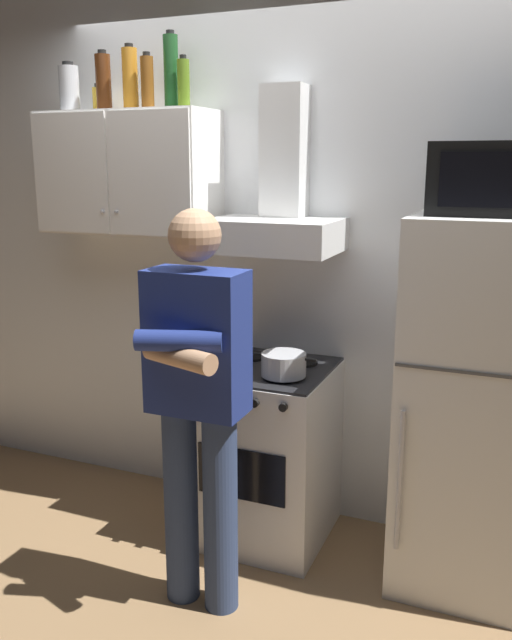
{
  "coord_description": "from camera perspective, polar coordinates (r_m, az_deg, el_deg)",
  "views": [
    {
      "loc": [
        1.06,
        -2.54,
        1.8
      ],
      "look_at": [
        0.0,
        0.0,
        1.15
      ],
      "focal_mm": 37.38,
      "sensor_mm": 36.0,
      "label": 1
    }
  ],
  "objects": [
    {
      "name": "ground_plane",
      "position": [
        3.29,
        0.0,
        -19.89
      ],
      "size": [
        7.0,
        7.0,
        0.0
      ],
      "primitive_type": "plane",
      "color": "olive"
    },
    {
      "name": "back_wall_tiled",
      "position": [
        3.34,
        3.97,
        5.54
      ],
      "size": [
        4.8,
        0.1,
        2.7
      ],
      "primitive_type": "cube",
      "color": "white",
      "rests_on": "ground_plane"
    },
    {
      "name": "upper_cabinet",
      "position": [
        3.48,
        -10.86,
        12.25
      ],
      "size": [
        0.9,
        0.37,
        0.6
      ],
      "color": "white"
    },
    {
      "name": "stove_oven",
      "position": [
        3.3,
        0.88,
        -11.19
      ],
      "size": [
        0.6,
        0.62,
        0.87
      ],
      "color": "white",
      "rests_on": "ground_plane"
    },
    {
      "name": "range_hood",
      "position": [
        3.12,
        1.83,
        9.58
      ],
      "size": [
        0.6,
        0.44,
        0.75
      ],
      "color": "white"
    },
    {
      "name": "refrigerator",
      "position": [
        2.97,
        18.34,
        -7.11
      ],
      "size": [
        0.6,
        0.62,
        1.6
      ],
      "color": "white",
      "rests_on": "ground_plane"
    },
    {
      "name": "microwave",
      "position": [
        2.81,
        19.79,
        11.31
      ],
      "size": [
        0.48,
        0.37,
        0.28
      ],
      "color": "black",
      "rests_on": "refrigerator"
    },
    {
      "name": "person_standing",
      "position": [
        2.63,
        -5.04,
        -6.76
      ],
      "size": [
        0.38,
        0.33,
        1.64
      ],
      "color": "navy",
      "rests_on": "ground_plane"
    },
    {
      "name": "cooking_pot",
      "position": [
        2.97,
        2.39,
        -3.81
      ],
      "size": [
        0.3,
        0.2,
        0.1
      ],
      "color": "#B7BABF",
      "rests_on": "stove_oven"
    },
    {
      "name": "bottle_wine_green",
      "position": [
        3.42,
        -7.27,
        20.31
      ],
      "size": [
        0.07,
        0.07,
        0.36
      ],
      "color": "#19471E",
      "rests_on": "upper_cabinet"
    },
    {
      "name": "bottle_liquor_amber",
      "position": [
        3.47,
        -10.72,
        19.63
      ],
      "size": [
        0.07,
        0.07,
        0.31
      ],
      "color": "#B7721E",
      "rests_on": "upper_cabinet"
    },
    {
      "name": "bottle_canister_steel",
      "position": [
        3.65,
        -15.7,
        18.55
      ],
      "size": [
        0.1,
        0.1,
        0.24
      ],
      "color": "#B2B5BA",
      "rests_on": "upper_cabinet"
    },
    {
      "name": "bottle_beer_brown",
      "position": [
        3.41,
        -9.28,
        19.43
      ],
      "size": [
        0.06,
        0.06,
        0.26
      ],
      "color": "brown",
      "rests_on": "upper_cabinet"
    },
    {
      "name": "bottle_rum_dark",
      "position": [
        3.55,
        -12.93,
        19.22
      ],
      "size": [
        0.08,
        0.08,
        0.28
      ],
      "color": "#47230F",
      "rests_on": "upper_cabinet"
    },
    {
      "name": "bottle_olive_oil",
      "position": [
        3.35,
        -6.22,
        19.47
      ],
      "size": [
        0.06,
        0.06,
        0.24
      ],
      "color": "#4C6B19",
      "rests_on": "upper_cabinet"
    },
    {
      "name": "bottle_spice_jar",
      "position": [
        3.64,
        -13.35,
        17.91
      ],
      "size": [
        0.06,
        0.06,
        0.14
      ],
      "color": "gold",
      "rests_on": "upper_cabinet"
    }
  ]
}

